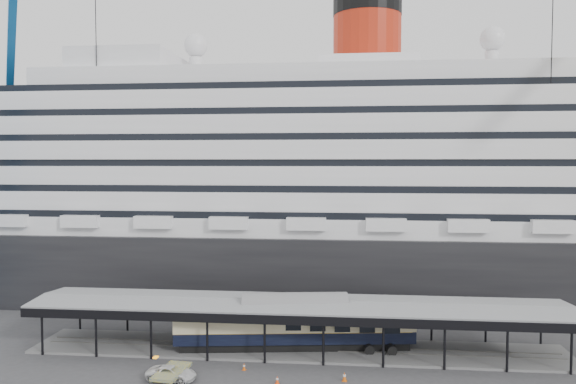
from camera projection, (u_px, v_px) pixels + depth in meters
name	position (u px, v px, depth m)	size (l,w,h in m)	color
ground	(293.00, 367.00, 54.13)	(200.00, 200.00, 0.00)	#38383B
cruise_ship	(313.00, 172.00, 84.95)	(130.00, 30.00, 43.90)	black
platform_canopy	(297.00, 328.00, 58.97)	(56.00, 9.18, 5.30)	slate
port_truck	(172.00, 373.00, 50.96)	(2.09, 4.54, 1.26)	silver
pullman_carriage	(295.00, 323.00, 58.97)	(25.22, 6.56, 24.56)	black
traffic_cone_left	(244.00, 367.00, 53.42)	(0.46, 0.46, 0.68)	#DC550C
traffic_cone_mid	(277.00, 380.00, 50.10)	(0.49, 0.49, 0.73)	#FA470D
traffic_cone_right	(345.00, 377.00, 50.71)	(0.49, 0.49, 0.85)	#DC580C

